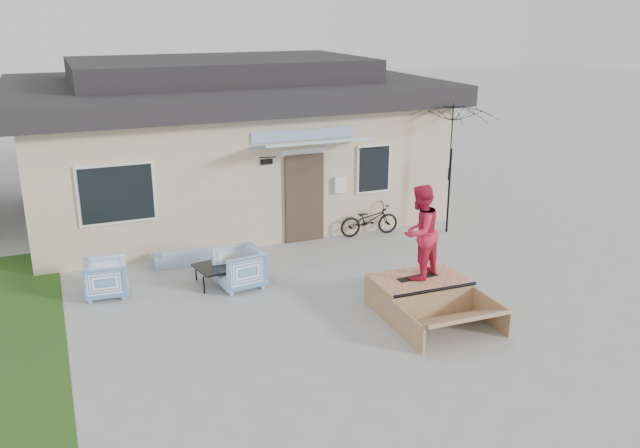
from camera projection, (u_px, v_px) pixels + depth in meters
name	position (u px, v px, depth m)	size (l,w,h in m)	color
ground	(343.00, 326.00, 11.64)	(90.00, 90.00, 0.00)	#A0A0A0
grass_strip	(22.00, 329.00, 11.51)	(1.40, 8.00, 0.01)	#244918
house	(223.00, 138.00, 18.07)	(10.80, 8.49, 4.10)	#C7B78E
loveseat	(184.00, 253.00, 14.40)	(1.30, 0.38, 0.51)	#467BBB
armchair_left	(106.00, 276.00, 12.76)	(0.78, 0.73, 0.80)	#467BBB
armchair_right	(239.00, 266.00, 13.16)	(0.85, 0.79, 0.87)	#467BBB
coffee_table	(217.00, 275.00, 13.35)	(0.80, 0.80, 0.39)	black
bicycle	(369.00, 216.00, 16.17)	(0.52, 1.49, 0.95)	black
patio_umbrella	(451.00, 163.00, 16.02)	(2.52, 2.41, 2.20)	black
skate_ramp	(418.00, 293.00, 12.32)	(1.66, 2.21, 0.55)	#9E7750
skateboard	(418.00, 277.00, 12.28)	(0.81, 0.20, 0.05)	black
skater	(420.00, 230.00, 12.00)	(0.85, 0.66, 1.75)	#CA2041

